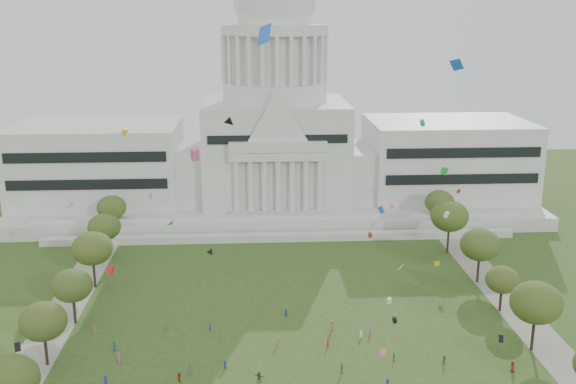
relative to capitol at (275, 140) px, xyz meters
name	(u,v)px	position (x,y,z in m)	size (l,w,h in m)	color
capitol	(275,140)	(0.00, 0.00, 0.00)	(160.00, 64.50, 91.30)	beige
path_left	(51,332)	(-48.00, -83.59, -22.28)	(8.00, 160.00, 0.04)	gray
path_right	(525,320)	(48.00, -83.59, -22.28)	(8.00, 160.00, 0.04)	gray
row_tree_l_1	(9,380)	(-44.07, -116.55, -13.34)	(8.86, 8.86, 12.59)	black
row_tree_l_2	(43,321)	(-45.04, -96.29, -13.79)	(8.42, 8.42, 11.97)	black
row_tree_r_2	(536,303)	(44.17, -96.15, -12.64)	(9.55, 9.55, 13.58)	black
row_tree_l_3	(72,286)	(-44.09, -79.67, -14.09)	(8.12, 8.12, 11.55)	black
row_tree_r_3	(502,280)	(44.40, -79.10, -15.21)	(7.01, 7.01, 9.98)	black
row_tree_l_4	(92,249)	(-44.08, -61.17, -12.90)	(9.29, 9.29, 13.21)	black
row_tree_r_4	(480,245)	(44.76, -63.55, -13.01)	(9.19, 9.19, 13.06)	black
row_tree_l_5	(104,227)	(-45.22, -42.58, -13.88)	(8.33, 8.33, 11.85)	black
row_tree_r_5	(450,216)	(43.49, -43.40, -12.37)	(9.82, 9.82, 13.96)	black
row_tree_l_6	(112,207)	(-46.87, -24.45, -14.02)	(8.19, 8.19, 11.64)	black
row_tree_r_6	(440,202)	(45.96, -25.46, -13.79)	(8.42, 8.42, 11.97)	black
person_0	(513,366)	(37.65, -103.52, -21.29)	(0.98, 0.64, 2.01)	#B21E1E
person_2	(445,360)	(26.41, -100.31, -21.42)	(0.85, 0.52, 1.74)	#4C4C51
person_4	(342,368)	(7.48, -102.36, -21.33)	(1.14, 0.62, 1.94)	olive
person_5	(259,377)	(-7.05, -104.35, -21.35)	(1.76, 0.70, 1.90)	#4C4C51
person_8	(179,377)	(-20.73, -103.41, -21.43)	(0.84, 0.52, 1.74)	#B21E1E
person_10	(394,357)	(17.49, -98.73, -21.49)	(0.95, 0.52, 1.61)	#33723F
distant_crowd	(213,361)	(-15.24, -98.34, -21.43)	(55.73, 38.38, 1.95)	silver
kite_swarm	(326,222)	(4.05, -104.91, 6.52)	(80.04, 96.64, 63.60)	red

